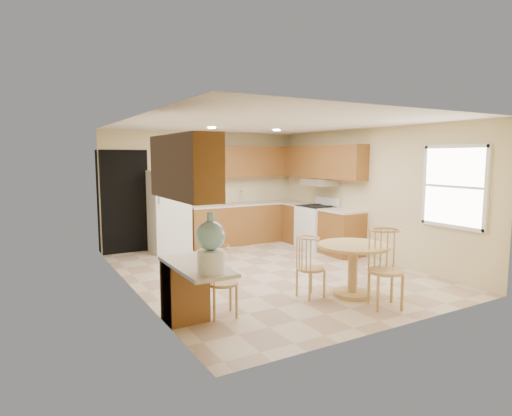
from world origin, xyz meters
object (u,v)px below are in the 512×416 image
refrigerator (169,211)px  stove (317,226)px  water_crock (211,246)px  chair_table_a (314,262)px  chair_table_b (392,262)px  chair_desk (225,275)px  dining_table (353,262)px

refrigerator → stove: size_ratio=1.54×
water_crock → chair_table_a: bearing=19.2°
refrigerator → chair_table_b: (1.38, -4.70, -0.22)m
chair_desk → dining_table: bearing=97.1°
chair_table_b → water_crock: bearing=19.7°
stove → water_crock: bearing=-140.1°
dining_table → chair_desk: chair_desk is taller
chair_table_a → chair_table_b: chair_table_b is taller
stove → chair_table_b: stove is taller
dining_table → chair_desk: bearing=176.1°
refrigerator → stove: (2.88, -1.22, -0.37)m
chair_table_b → water_crock: water_crock is taller
refrigerator → stove: bearing=-23.0°
stove → chair_desk: size_ratio=1.24×
dining_table → water_crock: size_ratio=1.59×
refrigerator → chair_table_b: refrigerator is taller
chair_table_b → water_crock: 2.47m
chair_table_a → water_crock: 2.01m
chair_table_a → water_crock: water_crock is taller
chair_desk → chair_table_a: bearing=102.5°
refrigerator → chair_desk: (-0.60, -3.91, -0.31)m
stove → dining_table: size_ratio=1.09×
dining_table → chair_desk: (-1.93, 0.13, 0.05)m
dining_table → chair_desk: size_ratio=1.14×
chair_table_b → chair_desk: 2.13m
refrigerator → water_crock: 4.63m
stove → chair_table_a: bearing=-128.4°
refrigerator → dining_table: bearing=-71.8°
chair_table_b → chair_table_a: bearing=-29.8°
dining_table → chair_table_a: (-0.55, 0.17, 0.04)m
chair_table_b → stove: bearing=-89.1°
water_crock → stove: bearing=39.9°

